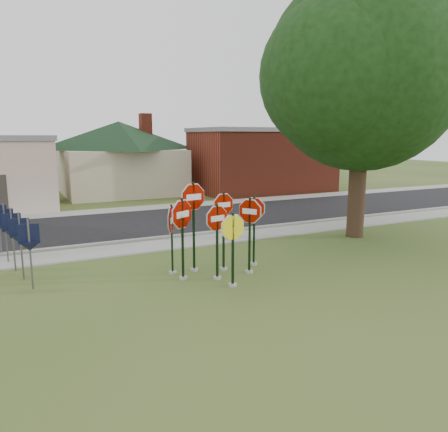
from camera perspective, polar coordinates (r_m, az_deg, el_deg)
name	(u,v)px	position (r m, az deg, el deg)	size (l,w,h in m)	color
ground	(235,289)	(12.19, 1.48, -9.51)	(120.00, 120.00, 0.00)	#37541F
sidewalk_near	(169,244)	(17.03, -7.16, -3.68)	(60.00, 1.60, 0.06)	gray
road	(138,224)	(21.24, -11.15, -1.02)	(60.00, 7.00, 0.04)	black
sidewalk_far	(118,210)	(25.35, -13.70, 0.74)	(60.00, 1.60, 0.06)	gray
curb	(161,238)	(17.95, -8.21, -2.85)	(60.00, 0.20, 0.14)	gray
stop_sign_center	(217,232)	(12.61, -0.90, -2.10)	(1.01, 0.24, 2.34)	#9C9892
stop_sign_yellow	(233,241)	(12.03, 1.16, -3.30)	(1.01, 0.24, 2.19)	#9C9892
stop_sign_left	(182,227)	(12.63, -5.47, -1.39)	(1.03, 0.59, 2.53)	#9C9892
stop_sign_right	(250,225)	(13.21, 3.38, -1.24)	(0.60, 0.85, 2.44)	#9C9892
stop_sign_back_right	(224,221)	(13.46, -0.06, -0.67)	(0.97, 0.24, 2.56)	#9C9892
stop_sign_back_left	(193,212)	(13.36, -4.01, 0.48)	(1.13, 0.24, 2.90)	#9C9892
stop_sign_far_right	(254,222)	(14.06, 3.96, -0.81)	(0.70, 0.69, 2.36)	#9C9892
stop_sign_far_left	(172,230)	(13.22, -6.84, -1.78)	(0.63, 0.99, 2.27)	#9C9892
route_sign_row	(12,233)	(14.93, -25.91, -1.96)	(1.43, 4.63, 2.00)	#59595E
building_house	(119,143)	(32.97, -13.52, 9.23)	(11.60, 11.60, 6.20)	#C1B79A
building_brick	(262,159)	(33.52, 5.01, 7.37)	(10.20, 6.20, 4.75)	maroon
oak_tree	(363,72)	(18.90, 17.75, 17.48)	(11.40, 10.80, 10.55)	#2E2114
bg_tree_right	(310,122)	(45.34, 11.14, 12.00)	(5.60, 5.60, 8.40)	#2E2114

